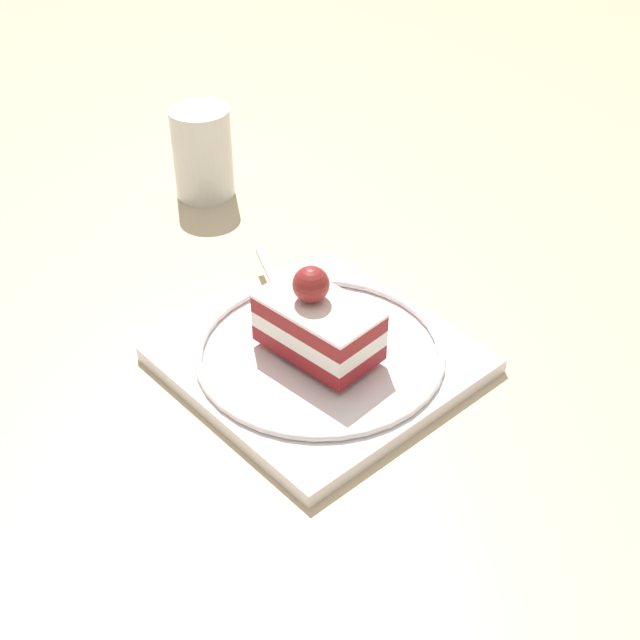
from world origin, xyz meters
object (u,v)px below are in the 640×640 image
(fork, at_px, (276,286))
(drink_glass_near, at_px, (203,157))
(dessert_plate, at_px, (320,357))
(cake_slice, at_px, (318,323))

(fork, xyz_separation_m, drink_glass_near, (-0.12, -0.20, 0.02))
(dessert_plate, relative_size, cake_slice, 2.43)
(fork, distance_m, drink_glass_near, 0.24)
(drink_glass_near, bearing_deg, fork, 59.92)
(drink_glass_near, bearing_deg, cake_slice, 60.44)
(dessert_plate, distance_m, cake_slice, 0.04)
(dessert_plate, height_order, drink_glass_near, drink_glass_near)
(dessert_plate, bearing_deg, fork, -117.27)
(dessert_plate, bearing_deg, cake_slice, -47.25)
(drink_glass_near, bearing_deg, dessert_plate, 60.74)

